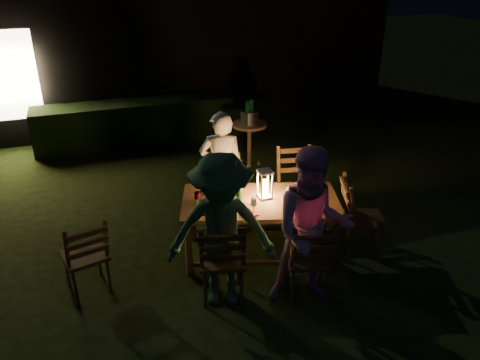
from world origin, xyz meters
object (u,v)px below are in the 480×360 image
object	(u,v)px
chair_far_left	(222,203)
ice_bucket	(249,117)
chair_near_left	(222,273)
side_table	(249,129)
chair_near_right	(308,272)
lantern	(265,186)
person_house_side	(222,169)
person_opp_right	(312,229)
bottle_bucket_a	(247,115)
chair_end	(361,231)
chair_far_right	(296,200)
chair_spare	(87,268)
bottle_table	(239,189)
dining_table	(260,206)
person_opp_left	(221,232)
bottle_bucket_b	(252,113)

from	to	relation	value
chair_far_left	ice_bucket	world-z (taller)	ice_bucket
chair_near_left	chair_far_left	distance (m)	1.54
side_table	chair_near_right	bearing A→B (deg)	-99.73
chair_near_left	chair_far_left	xyz separation A→B (m)	(0.45, 1.47, -0.01)
chair_near_left	lantern	world-z (taller)	lantern
person_house_side	person_opp_right	distance (m)	1.87
bottle_bucket_a	ice_bucket	bearing A→B (deg)	38.66
chair_near_right	chair_end	xyz separation A→B (m)	(0.97, 0.51, 0.01)
chair_near_right	chair_end	distance (m)	1.10
chair_far_right	chair_spare	distance (m)	2.81
chair_far_left	bottle_bucket_a	distance (m)	1.98
bottle_table	bottle_bucket_a	distance (m)	2.60
person_opp_right	ice_bucket	size ratio (longest dim) A/B	5.70
chair_far_left	person_opp_right	xyz separation A→B (m)	(0.39, -1.78, 0.56)
bottle_bucket_a	dining_table	bearing A→B (deg)	-106.51
chair_end	person_opp_right	xyz separation A→B (m)	(-0.98, -0.56, 0.55)
chair_near_right	bottle_table	xyz separation A→B (m)	(-0.44, 0.94, 0.59)
person_opp_right	person_opp_left	world-z (taller)	person_opp_right
lantern	bottle_bucket_a	distance (m)	2.54
person_opp_right	bottle_bucket_b	bearing A→B (deg)	96.49
chair_far_left	side_table	size ratio (longest dim) A/B	1.27
ice_bucket	chair_end	bearing A→B (deg)	-82.32
dining_table	bottle_bucket_a	world-z (taller)	bottle_bucket_a
person_house_side	person_opp_right	xyz separation A→B (m)	(0.38, -1.83, 0.07)
person_opp_left	bottle_bucket_b	distance (m)	3.56
bottle_table	side_table	distance (m)	2.67
bottle_table	chair_far_right	bearing A→B (deg)	27.07
chair_end	bottle_bucket_b	size ratio (longest dim) A/B	3.20
dining_table	person_opp_left	bearing A→B (deg)	-118.76
chair_near_right	chair_far_right	distance (m)	1.55
person_house_side	lantern	xyz separation A→B (m)	(0.25, -0.88, 0.13)
ice_bucket	person_opp_right	bearing A→B (deg)	-99.83
person_opp_right	bottle_bucket_a	distance (m)	3.45
ice_bucket	bottle_bucket_b	distance (m)	0.08
chair_end	ice_bucket	world-z (taller)	chair_end
person_house_side	dining_table	bearing A→B (deg)	118.76
chair_spare	bottle_table	distance (m)	1.85
lantern	side_table	distance (m)	2.61
dining_table	side_table	size ratio (longest dim) A/B	2.55
chair_spare	person_house_side	world-z (taller)	person_house_side
chair_near_left	side_table	size ratio (longest dim) A/B	1.32
person_opp_right	bottle_table	xyz separation A→B (m)	(-0.43, 0.99, 0.04)
chair_far_right	lantern	world-z (taller)	lantern
chair_end	bottle_table	world-z (taller)	bottle_table
bottle_table	ice_bucket	bearing A→B (deg)	67.30
chair_near_right	person_house_side	xyz separation A→B (m)	(-0.40, 1.78, 0.48)
chair_spare	bottle_bucket_a	xyz separation A→B (m)	(2.72, 2.52, 0.65)
chair_far_left	person_opp_left	bearing A→B (deg)	97.62
dining_table	chair_near_right	bearing A→B (deg)	-59.71
chair_near_right	ice_bucket	xyz separation A→B (m)	(0.58, 3.39, 0.59)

